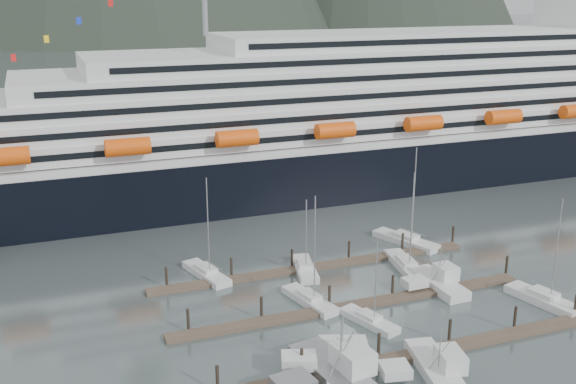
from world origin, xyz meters
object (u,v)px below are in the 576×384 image
(sailboat_e, at_px, (206,274))
(trawler_e, at_px, (438,282))
(sailboat_f, at_px, (305,269))
(sailboat_g, at_px, (406,241))
(trawler_b, at_px, (340,366))
(trawler_c, at_px, (437,371))
(sailboat_d, at_px, (406,266))
(sailboat_b, at_px, (310,300))
(sailboat_c, at_px, (369,321))
(trawler_a, at_px, (339,377))
(cruise_ship, at_px, (397,121))
(sailboat_h, at_px, (543,300))

(sailboat_e, height_order, trawler_e, sailboat_e)
(sailboat_f, xyz_separation_m, sailboat_g, (18.99, 4.53, 0.04))
(trawler_b, xyz_separation_m, trawler_c, (9.02, -4.17, -0.12))
(sailboat_d, relative_size, sailboat_g, 0.93)
(sailboat_e, bearing_deg, sailboat_b, -156.51)
(sailboat_b, height_order, sailboat_f, sailboat_b)
(trawler_b, bearing_deg, sailboat_c, -23.70)
(trawler_c, distance_m, trawler_e, 22.26)
(trawler_a, bearing_deg, sailboat_b, -22.23)
(cruise_ship, bearing_deg, sailboat_e, -144.25)
(trawler_b, relative_size, trawler_e, 1.22)
(sailboat_h, bearing_deg, sailboat_c, 68.79)
(trawler_a, xyz_separation_m, trawler_c, (10.02, -2.39, -0.16))
(cruise_ship, relative_size, sailboat_e, 14.02)
(trawler_b, bearing_deg, sailboat_g, -21.67)
(sailboat_f, distance_m, trawler_b, 26.57)
(sailboat_e, relative_size, trawler_c, 1.18)
(cruise_ship, distance_m, sailboat_d, 50.67)
(trawler_a, height_order, trawler_e, trawler_a)
(sailboat_c, relative_size, sailboat_h, 0.74)
(sailboat_b, distance_m, sailboat_e, 16.43)
(sailboat_b, xyz_separation_m, sailboat_c, (4.57, -7.54, -0.04))
(trawler_b, height_order, trawler_e, trawler_b)
(trawler_a, relative_size, trawler_b, 1.22)
(sailboat_e, relative_size, sailboat_g, 0.92)
(trawler_a, xyz_separation_m, trawler_e, (22.20, 16.24, -0.14))
(sailboat_c, bearing_deg, sailboat_b, 12.46)
(sailboat_d, bearing_deg, sailboat_h, -137.42)
(trawler_a, bearing_deg, trawler_e, -62.54)
(sailboat_h, xyz_separation_m, trawler_a, (-32.21, -7.51, 0.54))
(sailboat_h, xyz_separation_m, trawler_e, (-10.01, 8.73, 0.40))
(sailboat_f, height_order, trawler_e, sailboat_f)
(sailboat_c, relative_size, sailboat_f, 0.96)
(sailboat_h, bearing_deg, trawler_a, 89.29)
(sailboat_c, bearing_deg, trawler_c, 166.17)
(sailboat_g, bearing_deg, sailboat_d, 127.92)
(cruise_ship, bearing_deg, trawler_b, -123.54)
(sailboat_d, xyz_separation_m, sailboat_f, (-13.93, 4.27, -0.02))
(cruise_ship, bearing_deg, trawler_c, -116.25)
(cruise_ship, height_order, sailboat_c, cruise_ship)
(cruise_ship, xyz_separation_m, sailboat_e, (-50.15, -36.10, -11.61))
(trawler_c, relative_size, trawler_e, 1.26)
(trawler_e, bearing_deg, sailboat_c, 111.90)
(sailboat_e, distance_m, trawler_e, 31.72)
(sailboat_c, xyz_separation_m, trawler_a, (-8.91, -10.52, 0.60))
(cruise_ship, xyz_separation_m, sailboat_d, (-22.78, -43.75, -11.61))
(trawler_a, bearing_deg, sailboat_e, 2.12)
(sailboat_g, relative_size, trawler_a, 1.08)
(sailboat_e, bearing_deg, sailboat_h, -136.67)
(sailboat_d, distance_m, sailboat_f, 14.57)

